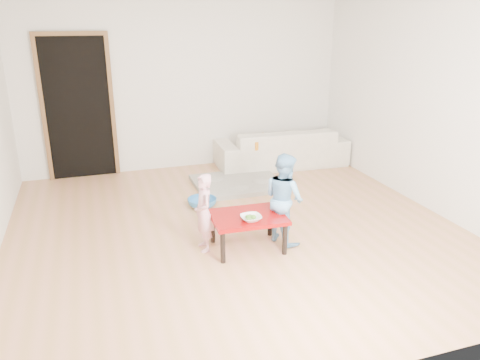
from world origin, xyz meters
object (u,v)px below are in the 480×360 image
bowl (251,218)px  basin (202,203)px  child_pink (204,213)px  sofa (281,147)px  red_table (248,232)px  child_blue (284,198)px

bowl → basin: bowl is taller
child_pink → basin: bearing=166.1°
child_pink → bowl: bearing=58.0°
basin → sofa: bearing=39.0°
bowl → basin: (-0.18, 1.37, -0.34)m
sofa → child_pink: (-1.89, -2.45, 0.11)m
red_table → child_blue: 0.52m
sofa → child_pink: bearing=54.9°
red_table → basin: bearing=98.6°
bowl → basin: bearing=97.3°
sofa → child_blue: bearing=70.2°
child_blue → bowl: bearing=96.7°
child_pink → child_blue: (0.86, -0.07, 0.08)m
red_table → basin: red_table is taller
child_pink → basin: child_pink is taller
bowl → basin: size_ratio=0.56×
sofa → basin: size_ratio=5.63×
bowl → child_blue: size_ratio=0.21×
child_pink → child_blue: child_blue is taller
bowl → child_pink: size_ratio=0.25×
red_table → child_pink: size_ratio=0.91×
basin → child_blue: bearing=-62.7°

